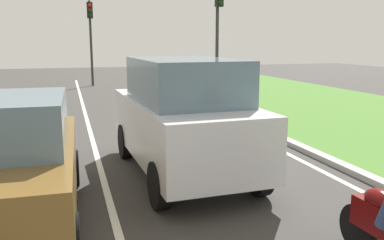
{
  "coord_description": "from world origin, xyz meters",
  "views": [
    {
      "loc": [
        -1.26,
        1.07,
        2.6
      ],
      "look_at": [
        0.86,
        8.08,
        1.2
      ],
      "focal_mm": 38.7,
      "sensor_mm": 36.0,
      "label": 1
    }
  ],
  "objects_px": {
    "car_suv_ahead": "(183,116)",
    "car_sedan_left_lane": "(10,162)",
    "traffic_light_near_right": "(218,20)",
    "traffic_light_far_median": "(90,27)"
  },
  "relations": [
    {
      "from": "traffic_light_near_right",
      "to": "traffic_light_far_median",
      "type": "xyz_separation_m",
      "value": [
        -4.88,
        8.01,
        -0.12
      ]
    },
    {
      "from": "traffic_light_near_right",
      "to": "car_suv_ahead",
      "type": "bearing_deg",
      "value": -113.96
    },
    {
      "from": "traffic_light_near_right",
      "to": "car_sedan_left_lane",
      "type": "bearing_deg",
      "value": -123.2
    },
    {
      "from": "car_suv_ahead",
      "to": "traffic_light_near_right",
      "type": "xyz_separation_m",
      "value": [
        4.21,
        9.47,
        2.33
      ]
    },
    {
      "from": "car_suv_ahead",
      "to": "car_sedan_left_lane",
      "type": "bearing_deg",
      "value": -155.73
    },
    {
      "from": "car_sedan_left_lane",
      "to": "traffic_light_far_median",
      "type": "bearing_deg",
      "value": 84.56
    },
    {
      "from": "car_sedan_left_lane",
      "to": "traffic_light_far_median",
      "type": "relative_size",
      "value": 0.89
    },
    {
      "from": "car_sedan_left_lane",
      "to": "traffic_light_near_right",
      "type": "bearing_deg",
      "value": 58.22
    },
    {
      "from": "car_suv_ahead",
      "to": "car_sedan_left_lane",
      "type": "distance_m",
      "value": 3.3
    },
    {
      "from": "traffic_light_near_right",
      "to": "traffic_light_far_median",
      "type": "relative_size",
      "value": 1.06
    }
  ]
}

